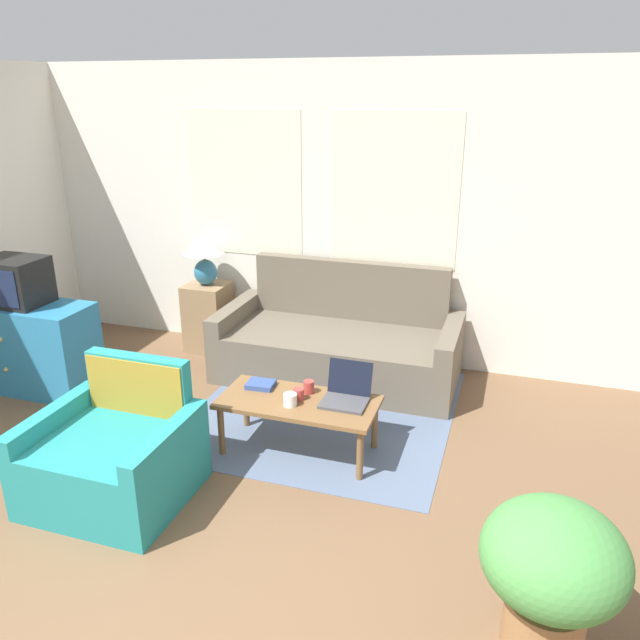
{
  "coord_description": "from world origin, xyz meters",
  "views": [
    {
      "loc": [
        1.66,
        -1.7,
        2.35
      ],
      "look_at": [
        0.32,
        2.42,
        0.75
      ],
      "focal_mm": 35.0,
      "sensor_mm": 36.0,
      "label": 1
    }
  ],
  "objects_px": {
    "couch": "(340,345)",
    "table_lamp": "(204,252)",
    "cup_navy": "(299,394)",
    "cup_white": "(290,400)",
    "cup_yellow": "(309,387)",
    "armchair": "(117,456)",
    "television": "(14,281)",
    "laptop": "(346,393)",
    "coffee_table": "(298,406)",
    "potted_plant": "(552,568)",
    "book_red": "(261,384)"
  },
  "relations": [
    {
      "from": "television",
      "to": "potted_plant",
      "type": "relative_size",
      "value": 0.65
    },
    {
      "from": "book_red",
      "to": "television",
      "type": "bearing_deg",
      "value": 176.46
    },
    {
      "from": "cup_yellow",
      "to": "armchair",
      "type": "bearing_deg",
      "value": -135.39
    },
    {
      "from": "cup_navy",
      "to": "cup_white",
      "type": "xyz_separation_m",
      "value": [
        -0.02,
        -0.1,
        0.0
      ]
    },
    {
      "from": "potted_plant",
      "to": "laptop",
      "type": "bearing_deg",
      "value": 134.59
    },
    {
      "from": "table_lamp",
      "to": "cup_yellow",
      "type": "distance_m",
      "value": 2.05
    },
    {
      "from": "table_lamp",
      "to": "couch",
      "type": "bearing_deg",
      "value": -7.38
    },
    {
      "from": "laptop",
      "to": "cup_yellow",
      "type": "distance_m",
      "value": 0.28
    },
    {
      "from": "armchair",
      "to": "cup_yellow",
      "type": "height_order",
      "value": "armchair"
    },
    {
      "from": "table_lamp",
      "to": "laptop",
      "type": "relative_size",
      "value": 1.63
    },
    {
      "from": "coffee_table",
      "to": "cup_white",
      "type": "relative_size",
      "value": 12.01
    },
    {
      "from": "cup_yellow",
      "to": "cup_white",
      "type": "relative_size",
      "value": 1.0
    },
    {
      "from": "cup_white",
      "to": "book_red",
      "type": "bearing_deg",
      "value": 146.65
    },
    {
      "from": "television",
      "to": "laptop",
      "type": "relative_size",
      "value": 1.59
    },
    {
      "from": "table_lamp",
      "to": "cup_navy",
      "type": "height_order",
      "value": "table_lamp"
    },
    {
      "from": "book_red",
      "to": "cup_navy",
      "type": "bearing_deg",
      "value": -16.95
    },
    {
      "from": "cup_navy",
      "to": "cup_yellow",
      "type": "distance_m",
      "value": 0.12
    },
    {
      "from": "armchair",
      "to": "book_red",
      "type": "distance_m",
      "value": 1.07
    },
    {
      "from": "armchair",
      "to": "television",
      "type": "bearing_deg",
      "value": 147.14
    },
    {
      "from": "armchair",
      "to": "cup_navy",
      "type": "bearing_deg",
      "value": 41.78
    },
    {
      "from": "television",
      "to": "cup_yellow",
      "type": "xyz_separation_m",
      "value": [
        2.52,
        -0.12,
        -0.49
      ]
    },
    {
      "from": "table_lamp",
      "to": "cup_navy",
      "type": "bearing_deg",
      "value": -45.08
    },
    {
      "from": "coffee_table",
      "to": "cup_navy",
      "type": "relative_size",
      "value": 13.55
    },
    {
      "from": "laptop",
      "to": "cup_navy",
      "type": "bearing_deg",
      "value": -165.07
    },
    {
      "from": "laptop",
      "to": "potted_plant",
      "type": "distance_m",
      "value": 1.82
    },
    {
      "from": "couch",
      "to": "coffee_table",
      "type": "xyz_separation_m",
      "value": [
        0.08,
        -1.28,
        0.07
      ]
    },
    {
      "from": "laptop",
      "to": "cup_navy",
      "type": "relative_size",
      "value": 3.81
    },
    {
      "from": "couch",
      "to": "table_lamp",
      "type": "distance_m",
      "value": 1.53
    },
    {
      "from": "book_red",
      "to": "laptop",
      "type": "bearing_deg",
      "value": -1.33
    },
    {
      "from": "armchair",
      "to": "television",
      "type": "distance_m",
      "value": 2.01
    },
    {
      "from": "television",
      "to": "cup_yellow",
      "type": "relative_size",
      "value": 5.38
    },
    {
      "from": "laptop",
      "to": "potted_plant",
      "type": "bearing_deg",
      "value": -45.41
    },
    {
      "from": "table_lamp",
      "to": "cup_navy",
      "type": "distance_m",
      "value": 2.1
    },
    {
      "from": "cup_white",
      "to": "couch",
      "type": "bearing_deg",
      "value": 92.45
    },
    {
      "from": "potted_plant",
      "to": "cup_yellow",
      "type": "bearing_deg",
      "value": 139.48
    },
    {
      "from": "couch",
      "to": "cup_yellow",
      "type": "relative_size",
      "value": 22.88
    },
    {
      "from": "television",
      "to": "potted_plant",
      "type": "xyz_separation_m",
      "value": [
        4.07,
        -1.44,
        -0.48
      ]
    },
    {
      "from": "laptop",
      "to": "potted_plant",
      "type": "relative_size",
      "value": 0.41
    },
    {
      "from": "television",
      "to": "coffee_table",
      "type": "height_order",
      "value": "television"
    },
    {
      "from": "armchair",
      "to": "table_lamp",
      "type": "distance_m",
      "value": 2.41
    },
    {
      "from": "television",
      "to": "table_lamp",
      "type": "distance_m",
      "value": 1.6
    },
    {
      "from": "cup_navy",
      "to": "book_red",
      "type": "bearing_deg",
      "value": 163.05
    },
    {
      "from": "coffee_table",
      "to": "cup_white",
      "type": "distance_m",
      "value": 0.12
    },
    {
      "from": "coffee_table",
      "to": "potted_plant",
      "type": "distance_m",
      "value": 1.99
    },
    {
      "from": "cup_yellow",
      "to": "book_red",
      "type": "relative_size",
      "value": 0.45
    },
    {
      "from": "cup_yellow",
      "to": "cup_navy",
      "type": "bearing_deg",
      "value": -105.9
    },
    {
      "from": "television",
      "to": "cup_yellow",
      "type": "bearing_deg",
      "value": -2.63
    },
    {
      "from": "laptop",
      "to": "cup_yellow",
      "type": "xyz_separation_m",
      "value": [
        -0.28,
        0.03,
        -0.01
      ]
    },
    {
      "from": "cup_yellow",
      "to": "television",
      "type": "bearing_deg",
      "value": 177.37
    },
    {
      "from": "couch",
      "to": "television",
      "type": "distance_m",
      "value": 2.69
    }
  ]
}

